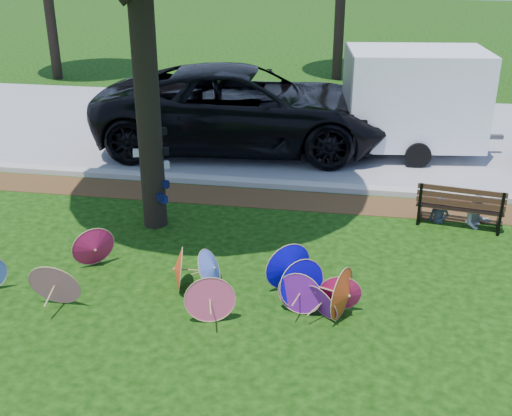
{
  "coord_description": "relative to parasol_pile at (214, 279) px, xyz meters",
  "views": [
    {
      "loc": [
        2.12,
        -7.59,
        5.21
      ],
      "look_at": [
        0.5,
        2.0,
        0.9
      ],
      "focal_mm": 45.0,
      "sensor_mm": 36.0,
      "label": 1
    }
  ],
  "objects": [
    {
      "name": "curb",
      "position": [
        -0.12,
        4.71,
        -0.31
      ],
      "size": [
        90.0,
        0.3,
        0.12
      ],
      "primitive_type": "cube",
      "color": "#B7B5AD",
      "rests_on": "ground"
    },
    {
      "name": "person_left",
      "position": [
        3.59,
        3.44,
        0.15
      ],
      "size": [
        0.43,
        0.34,
        1.03
      ],
      "primitive_type": "imported",
      "rotation": [
        0.0,
        0.0,
        -0.29
      ],
      "color": "#353A48",
      "rests_on": "ground"
    },
    {
      "name": "parasol_pile",
      "position": [
        0.0,
        0.0,
        0.0
      ],
      "size": [
        6.06,
        1.73,
        0.8
      ],
      "color": "#5A75E4",
      "rests_on": "ground"
    },
    {
      "name": "park_bench",
      "position": [
        3.94,
        3.39,
        0.05
      ],
      "size": [
        1.68,
        0.86,
        0.84
      ],
      "primitive_type": null,
      "rotation": [
        0.0,
        0.0,
        -0.16
      ],
      "color": "black",
      "rests_on": "ground"
    },
    {
      "name": "mulch_strip",
      "position": [
        -0.12,
        4.01,
        -0.36
      ],
      "size": [
        90.0,
        1.0,
        0.01
      ],
      "primitive_type": "cube",
      "color": "#472D16",
      "rests_on": "ground"
    },
    {
      "name": "person_right",
      "position": [
        4.29,
        3.44,
        0.2
      ],
      "size": [
        0.67,
        0.6,
        1.13
      ],
      "primitive_type": "imported",
      "rotation": [
        0.0,
        0.0,
        0.37
      ],
      "color": "#AEB0B8",
      "rests_on": "ground"
    },
    {
      "name": "street",
      "position": [
        -0.12,
        8.86,
        -0.36
      ],
      "size": [
        90.0,
        8.0,
        0.01
      ],
      "primitive_type": "cube",
      "color": "gray",
      "rests_on": "ground"
    },
    {
      "name": "black_van",
      "position": [
        -0.88,
        7.25,
        0.65
      ],
      "size": [
        7.59,
        4.01,
        2.03
      ],
      "primitive_type": "imported",
      "rotation": [
        0.0,
        0.0,
        1.66
      ],
      "color": "black",
      "rests_on": "ground"
    },
    {
      "name": "ground",
      "position": [
        -0.12,
        -0.49,
        -0.37
      ],
      "size": [
        90.0,
        90.0,
        0.0
      ],
      "primitive_type": "plane",
      "color": "black",
      "rests_on": "ground"
    },
    {
      "name": "cargo_trailer",
      "position": [
        3.24,
        7.48,
        1.05
      ],
      "size": [
        3.43,
        2.41,
        2.84
      ],
      "primitive_type": "cube",
      "rotation": [
        0.0,
        0.0,
        0.13
      ],
      "color": "white",
      "rests_on": "ground"
    }
  ]
}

